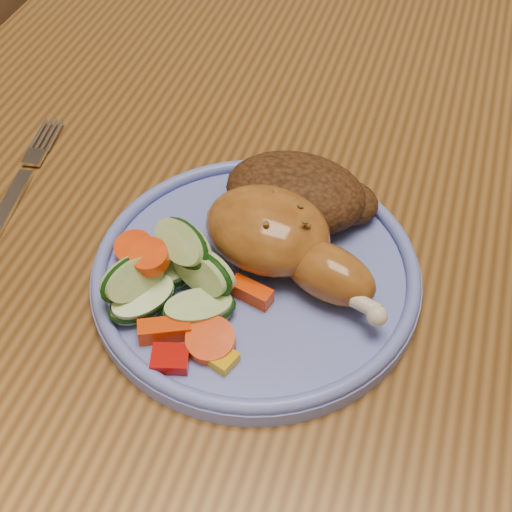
# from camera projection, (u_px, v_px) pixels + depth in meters

# --- Properties ---
(dining_table) EXTENTS (0.90, 1.40, 0.75)m
(dining_table) POSITION_uv_depth(u_px,v_px,m) (395.00, 281.00, 0.62)
(dining_table) COLOR brown
(dining_table) RESTS_ON ground
(chair_far) EXTENTS (0.42, 0.42, 0.91)m
(chair_far) POSITION_uv_depth(u_px,v_px,m) (447.00, 65.00, 1.14)
(chair_far) COLOR #4C2D16
(chair_far) RESTS_ON ground
(plate) EXTENTS (0.23, 0.23, 0.01)m
(plate) POSITION_uv_depth(u_px,v_px,m) (256.00, 276.00, 0.50)
(plate) COLOR #6170C6
(plate) RESTS_ON dining_table
(plate_rim) EXTENTS (0.23, 0.23, 0.01)m
(plate_rim) POSITION_uv_depth(u_px,v_px,m) (256.00, 266.00, 0.49)
(plate_rim) COLOR #6170C6
(plate_rim) RESTS_ON plate
(chicken_leg) EXTENTS (0.14, 0.10, 0.05)m
(chicken_leg) POSITION_uv_depth(u_px,v_px,m) (282.00, 240.00, 0.49)
(chicken_leg) COLOR #9B5B20
(chicken_leg) RESTS_ON plate
(rice_pilaf) EXTENTS (0.11, 0.08, 0.05)m
(rice_pilaf) POSITION_uv_depth(u_px,v_px,m) (299.00, 194.00, 0.52)
(rice_pilaf) COLOR #472811
(rice_pilaf) RESTS_ON plate
(vegetable_pile) EXTENTS (0.12, 0.11, 0.06)m
(vegetable_pile) POSITION_uv_depth(u_px,v_px,m) (172.00, 284.00, 0.47)
(vegetable_pile) COLOR #A50A05
(vegetable_pile) RESTS_ON plate
(fork) EXTENTS (0.04, 0.15, 0.00)m
(fork) POSITION_uv_depth(u_px,v_px,m) (14.00, 194.00, 0.56)
(fork) COLOR silver
(fork) RESTS_ON dining_table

